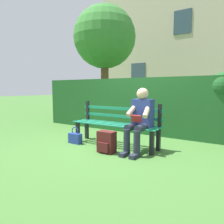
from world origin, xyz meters
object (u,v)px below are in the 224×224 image
at_px(park_bench, 116,124).
at_px(backpack, 106,142).
at_px(handbag, 75,138).
at_px(tree, 103,40).
at_px(person_seated, 140,118).

xyz_separation_m(park_bench, backpack, (-0.14, 0.54, -0.25)).
distance_m(backpack, handbag, 0.96).
bearing_deg(park_bench, tree, -50.39).
height_order(park_bench, person_seated, person_seated).
xyz_separation_m(person_seated, handbag, (1.42, 0.23, -0.51)).
height_order(tree, backpack, tree).
bearing_deg(handbag, backpack, 170.65).
height_order(person_seated, backpack, person_seated).
height_order(person_seated, handbag, person_seated).
bearing_deg(person_seated, handbag, 9.15).
height_order(park_bench, backpack, park_bench).
height_order(tree, handbag, tree).
xyz_separation_m(backpack, handbag, (0.94, -0.15, -0.07)).
bearing_deg(tree, park_bench, 129.61).
bearing_deg(backpack, handbag, -9.35).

